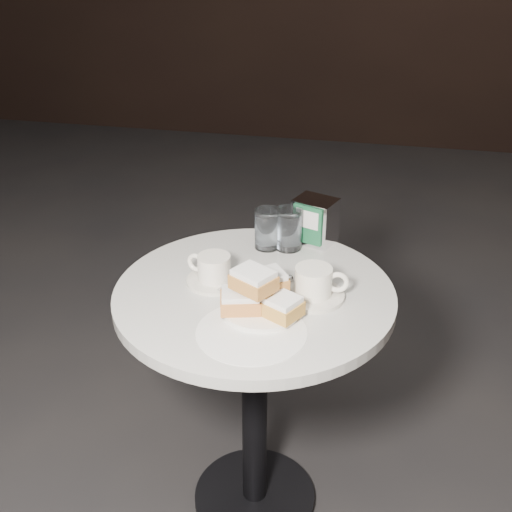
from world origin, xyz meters
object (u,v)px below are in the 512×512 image
object	(u,v)px
cafe_table	(254,354)
water_glass_left	(267,229)
coffee_cup_right	(314,285)
napkin_dispenser	(315,221)
beignet_plate	(260,297)
water_glass_right	(289,229)
coffee_cup_left	(214,271)

from	to	relation	value
cafe_table	water_glass_left	distance (m)	0.34
coffee_cup_right	napkin_dispenser	xyz separation A→B (m)	(-0.04, 0.30, 0.03)
coffee_cup_right	beignet_plate	bearing A→B (deg)	-145.42
water_glass_right	beignet_plate	bearing A→B (deg)	-91.64
coffee_cup_right	water_glass_right	xyz separation A→B (m)	(-0.10, 0.24, 0.02)
cafe_table	coffee_cup_right	distance (m)	0.28
coffee_cup_right	napkin_dispenser	size ratio (longest dim) A/B	1.28
water_glass_left	cafe_table	bearing A→B (deg)	-86.65
coffee_cup_right	cafe_table	bearing A→B (deg)	172.95
coffee_cup_right	coffee_cup_left	bearing A→B (deg)	169.51
coffee_cup_left	water_glass_left	size ratio (longest dim) A/B	1.55
cafe_table	beignet_plate	bearing A→B (deg)	-70.35
beignet_plate	water_glass_left	xyz separation A→B (m)	(-0.05, 0.33, 0.01)
cafe_table	water_glass_left	size ratio (longest dim) A/B	6.57
water_glass_left	coffee_cup_left	bearing A→B (deg)	-113.67
beignet_plate	water_glass_left	world-z (taller)	beignet_plate
water_glass_left	water_glass_right	world-z (taller)	water_glass_right
coffee_cup_right	napkin_dispenser	bearing A→B (deg)	91.40
coffee_cup_right	water_glass_left	distance (m)	0.29
beignet_plate	coffee_cup_left	world-z (taller)	beignet_plate
cafe_table	water_glass_left	xyz separation A→B (m)	(-0.01, 0.23, 0.25)
beignet_plate	coffee_cup_right	xyz separation A→B (m)	(0.11, 0.10, -0.01)
water_glass_left	beignet_plate	bearing A→B (deg)	-81.62
cafe_table	coffee_cup_left	distance (m)	0.25
coffee_cup_right	water_glass_left	size ratio (longest dim) A/B	1.51
cafe_table	water_glass_right	bearing A→B (deg)	79.43
coffee_cup_left	napkin_dispenser	bearing A→B (deg)	67.79
cafe_table	beignet_plate	world-z (taller)	beignet_plate
coffee_cup_left	water_glass_left	xyz separation A→B (m)	(0.09, 0.22, 0.02)
coffee_cup_left	water_glass_left	bearing A→B (deg)	82.20
cafe_table	water_glass_right	size ratio (longest dim) A/B	6.32
cafe_table	water_glass_right	world-z (taller)	water_glass_right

